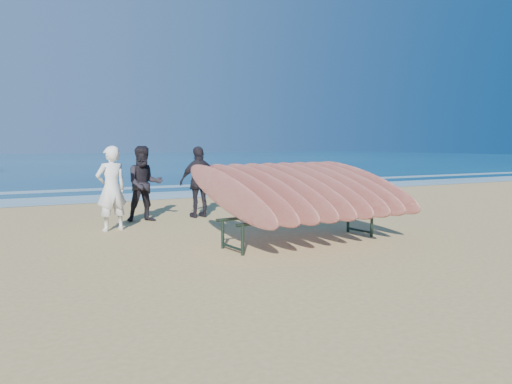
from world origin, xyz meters
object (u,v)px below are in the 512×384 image
at_px(person_dark_a, 144,184).
at_px(person_dark_b, 200,182).
at_px(person_white, 111,189).
at_px(surfboard_rack, 302,190).

bearing_deg(person_dark_a, person_dark_b, 6.50).
bearing_deg(person_dark_b, person_dark_a, -1.15).
height_order(person_white, person_dark_b, person_white).
height_order(surfboard_rack, person_white, person_white).
height_order(surfboard_rack, person_dark_b, person_dark_b).
bearing_deg(person_white, person_dark_a, -147.16).
relative_size(person_white, person_dark_b, 1.01).
relative_size(surfboard_rack, person_dark_b, 1.97).
xyz_separation_m(surfboard_rack, person_dark_a, (-1.86, 3.82, -0.09)).
distance_m(person_white, person_dark_a, 1.32).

